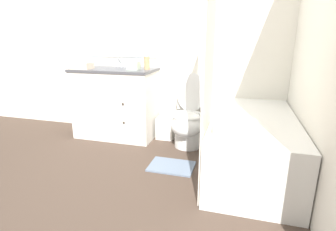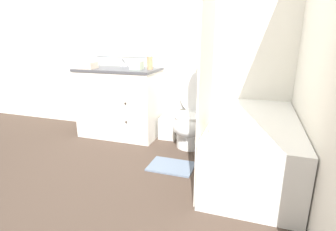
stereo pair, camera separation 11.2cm
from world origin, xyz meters
The scene contains 14 objects.
ground_plane centered at (0.00, 0.00, 0.00)m, with size 14.00×14.00×0.00m, color #47382D.
wall_back centered at (-0.01, 1.71, 1.25)m, with size 8.00×0.06×2.50m.
wall_right centered at (1.31, 0.84, 1.25)m, with size 0.05×2.68×2.50m.
vanity_cabinet centered at (-0.78, 1.41, 0.45)m, with size 1.03×0.57×0.88m.
sink_faucet centered at (-0.78, 1.59, 0.92)m, with size 0.14×0.12×0.12m.
toilet centered at (0.20, 1.33, 0.33)m, with size 0.37×0.67×0.85m.
bathtub centered at (0.90, 0.90, 0.27)m, with size 0.75×1.56×0.54m.
shower_curtain centered at (0.51, 0.44, 1.00)m, with size 0.01×0.55×1.99m.
wastebasket centered at (-0.13, 1.48, 0.14)m, with size 0.22×0.19×0.27m.
tissue_box centered at (-0.50, 1.37, 0.93)m, with size 0.14×0.13×0.12m.
soap_dispenser centered at (-0.35, 1.42, 0.97)m, with size 0.07×0.07×0.18m.
hand_towel_folded centered at (-1.13, 1.26, 0.92)m, with size 0.24×0.17×0.08m.
bath_towel_folded centered at (0.74, 0.38, 0.60)m, with size 0.32×0.19×0.11m.
bath_mat centered at (0.15, 0.73, 0.01)m, with size 0.45×0.32×0.02m.
Camera 1 is at (0.77, -1.57, 1.25)m, focal length 28.00 mm.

